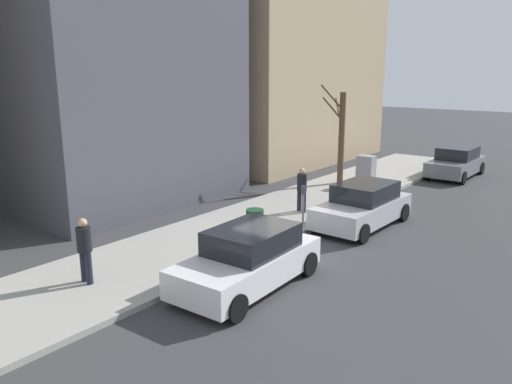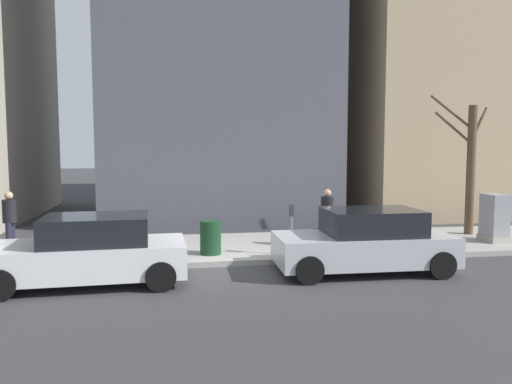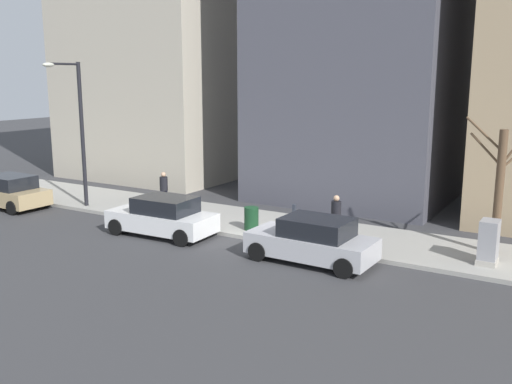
{
  "view_description": "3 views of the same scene",
  "coord_description": "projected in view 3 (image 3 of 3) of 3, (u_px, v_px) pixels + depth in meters",
  "views": [
    {
      "loc": [
        -8.4,
        12.28,
        5.27
      ],
      "look_at": [
        1.79,
        -0.73,
        1.25
      ],
      "focal_mm": 35.0,
      "sensor_mm": 36.0,
      "label": 1
    },
    {
      "loc": [
        -12.23,
        1.45,
        3.01
      ],
      "look_at": [
        1.59,
        -0.87,
        1.73
      ],
      "focal_mm": 35.0,
      "sensor_mm": 36.0,
      "label": 2
    },
    {
      "loc": [
        -17.42,
        -10.82,
        6.04
      ],
      "look_at": [
        0.9,
        0.26,
        1.67
      ],
      "focal_mm": 40.0,
      "sensor_mm": 36.0,
      "label": 3
    }
  ],
  "objects": [
    {
      "name": "ground_plane",
      "position": [
        250.0,
        241.0,
        21.3
      ],
      "size": [
        120.0,
        120.0,
        0.0
      ],
      "primitive_type": "plane",
      "color": "#38383A"
    },
    {
      "name": "sidewalk",
      "position": [
        276.0,
        227.0,
        22.96
      ],
      "size": [
        4.0,
        36.0,
        0.15
      ],
      "primitive_type": "cube",
      "color": "#9E9B93",
      "rests_on": "ground"
    },
    {
      "name": "parked_car_silver",
      "position": [
        313.0,
        241.0,
        18.7
      ],
      "size": [
        2.0,
        4.24,
        1.52
      ],
      "rotation": [
        0.0,
        0.0,
        -0.02
      ],
      "color": "#B7B7BC",
      "rests_on": "ground"
    },
    {
      "name": "parked_car_white",
      "position": [
        163.0,
        217.0,
        21.88
      ],
      "size": [
        2.07,
        4.27,
        1.52
      ],
      "rotation": [
        0.0,
        0.0,
        0.04
      ],
      "color": "white",
      "rests_on": "ground"
    },
    {
      "name": "parked_car_tan",
      "position": [
        8.0,
        192.0,
        26.6
      ],
      "size": [
        2.01,
        4.24,
        1.52
      ],
      "rotation": [
        0.0,
        0.0,
        -0.02
      ],
      "color": "tan",
      "rests_on": "ground"
    },
    {
      "name": "parking_meter",
      "position": [
        294.0,
        218.0,
        20.65
      ],
      "size": [
        0.14,
        0.1,
        1.35
      ],
      "color": "slate",
      "rests_on": "sidewalk"
    },
    {
      "name": "utility_box",
      "position": [
        489.0,
        243.0,
        18.09
      ],
      "size": [
        0.83,
        0.61,
        1.43
      ],
      "color": "#A8A399",
      "rests_on": "sidewalk"
    },
    {
      "name": "streetlamp",
      "position": [
        77.0,
        122.0,
        25.42
      ],
      "size": [
        1.97,
        0.32,
        6.5
      ],
      "color": "black",
      "rests_on": "sidewalk"
    },
    {
      "name": "bare_tree",
      "position": [
        499.0,
        188.0,
        18.9
      ],
      "size": [
        1.03,
        2.19,
        4.55
      ],
      "color": "brown",
      "rests_on": "sidewalk"
    },
    {
      "name": "trash_bin",
      "position": [
        251.0,
        218.0,
        22.17
      ],
      "size": [
        0.56,
        0.56,
        0.9
      ],
      "primitive_type": "cylinder",
      "color": "#14381E",
      "rests_on": "sidewalk"
    },
    {
      "name": "pedestrian_near_meter",
      "position": [
        336.0,
        215.0,
        20.73
      ],
      "size": [
        0.4,
        0.36,
        1.66
      ],
      "rotation": [
        0.0,
        0.0,
        2.95
      ],
      "color": "#1E1E2D",
      "rests_on": "sidewalk"
    },
    {
      "name": "pedestrian_midblock",
      "position": [
        164.0,
        188.0,
        25.71
      ],
      "size": [
        0.4,
        0.36,
        1.66
      ],
      "rotation": [
        0.0,
        0.0,
        6.24
      ],
      "color": "#1E1E2D",
      "rests_on": "sidewalk"
    }
  ]
}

